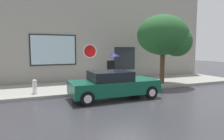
{
  "coord_description": "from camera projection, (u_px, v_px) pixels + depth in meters",
  "views": [
    {
      "loc": [
        -4.52,
        -9.19,
        2.43
      ],
      "look_at": [
        0.07,
        1.8,
        1.2
      ],
      "focal_mm": 32.39,
      "sensor_mm": 36.0,
      "label": 1
    }
  ],
  "objects": [
    {
      "name": "street_tree",
      "position": [
        166.0,
        36.0,
        13.17
      ],
      "size": [
        3.51,
        2.98,
        4.52
      ],
      "color": "#4C3823",
      "rests_on": "sidewalk"
    },
    {
      "name": "fire_hydrant",
      "position": [
        35.0,
        87.0,
        10.39
      ],
      "size": [
        0.3,
        0.44,
        0.73
      ],
      "color": "white",
      "rests_on": "sidewalk"
    },
    {
      "name": "parked_car",
      "position": [
        113.0,
        85.0,
        9.98
      ],
      "size": [
        4.33,
        1.9,
        1.36
      ],
      "color": "#0F4C38",
      "rests_on": "ground"
    },
    {
      "name": "pedestrian_with_umbrella",
      "position": [
        113.0,
        59.0,
        14.36
      ],
      "size": [
        0.95,
        0.95,
        1.99
      ],
      "color": "black",
      "rests_on": "sidewalk"
    },
    {
      "name": "ground_plane",
      "position": [
        124.0,
        96.0,
        10.41
      ],
      "size": [
        60.0,
        60.0,
        0.0
      ],
      "primitive_type": "plane",
      "color": "#333338"
    },
    {
      "name": "sidewalk",
      "position": [
        104.0,
        85.0,
        13.16
      ],
      "size": [
        20.0,
        4.0,
        0.15
      ],
      "primitive_type": "cube",
      "color": "gray",
      "rests_on": "ground"
    },
    {
      "name": "building_facade",
      "position": [
        92.0,
        35.0,
        15.09
      ],
      "size": [
        20.0,
        0.67,
        7.0
      ],
      "color": "#9E998E",
      "rests_on": "ground"
    },
    {
      "name": "stop_sign",
      "position": [
        90.0,
        58.0,
        11.14
      ],
      "size": [
        0.76,
        0.1,
        2.55
      ],
      "color": "gray",
      "rests_on": "sidewalk"
    }
  ]
}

